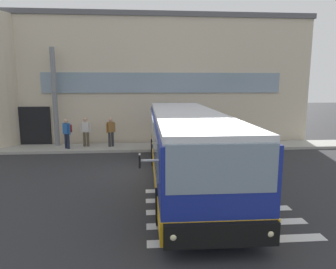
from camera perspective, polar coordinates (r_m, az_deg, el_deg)
The scene contains 10 objects.
ground_plane at distance 13.25m, azimuth -3.43°, elevation -7.02°, with size 80.00×90.00×0.02m, color #2B2B2D.
bay_paint_stripes at distance 9.56m, azimuth 9.57°, elevation -13.76°, with size 4.40×3.96×0.01m.
terminal_building at distance 24.31m, azimuth -5.76°, elevation 9.98°, with size 22.23×13.80×7.95m.
boarding_curb at distance 17.89m, azimuth -3.76°, elevation -2.38°, with size 24.43×2.00×0.15m, color #9E9B93.
entry_support_column at distance 18.82m, azimuth -20.43°, elevation 6.51°, with size 0.28×0.28×5.63m, color slate.
bus_main_foreground at distance 11.77m, azimuth 3.53°, elevation -2.39°, with size 3.12×11.24×2.70m.
passenger_near_column at distance 17.88m, azimuth -18.37°, elevation 0.53°, with size 0.52×0.50×1.68m.
passenger_by_doorway at distance 18.15m, azimuth -15.13°, elevation 0.71°, with size 0.59×0.24×1.68m.
passenger_at_curb_edge at distance 17.83m, azimuth -10.65°, elevation 0.72°, with size 0.50×0.40×1.68m.
safety_bollard_yellow at distance 16.71m, azimuth 0.81°, elevation -1.90°, with size 0.18×0.18×0.90m, color yellow.
Camera 1 is at (-0.23, -12.70, 3.77)m, focal length 32.58 mm.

